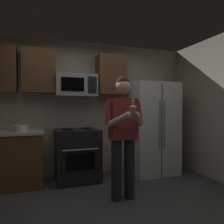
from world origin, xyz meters
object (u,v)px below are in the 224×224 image
person (123,130)px  cupcake (133,109)px  microwave (76,86)px  bowl_large_white (21,128)px  oven_range (77,155)px  refrigerator (152,128)px

person → cupcake: bearing=-90.0°
microwave → bowl_large_white: 1.20m
cupcake → oven_range: bearing=109.9°
oven_range → cupcake: 1.65m
refrigerator → person: (-1.02, -0.97, 0.10)m
microwave → oven_range: bearing=-90.0°
microwave → person: size_ratio=0.42×
microwave → cupcake: microwave is taller
refrigerator → bowl_large_white: refrigerator is taller
oven_range → microwave: 1.26m
bowl_large_white → cupcake: size_ratio=1.27×
oven_range → refrigerator: 1.56m
microwave → cupcake: 1.59m
refrigerator → bowl_large_white: size_ratio=8.12×
bowl_large_white → refrigerator: bearing=-1.4°
refrigerator → person: refrigerator is taller
microwave → refrigerator: size_ratio=0.41×
oven_range → microwave: microwave is taller
refrigerator → cupcake: size_ratio=10.35×
bowl_large_white → person: size_ratio=0.13×
oven_range → microwave: size_ratio=1.26×
oven_range → microwave: (0.00, 0.12, 1.26)m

